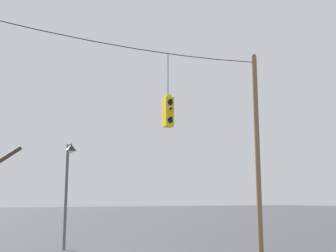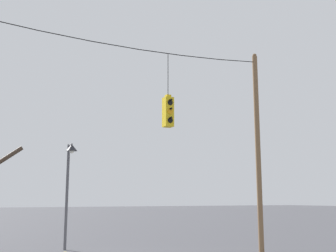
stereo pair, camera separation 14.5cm
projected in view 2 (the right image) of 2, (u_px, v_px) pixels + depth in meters
utility_pole_right at (258, 149)px, 17.40m from camera, size 0.21×0.21×8.28m
span_wire at (116, 42)px, 15.19m from camera, size 12.62×0.03×0.36m
traffic_light_near_left_pole at (168, 112)px, 15.74m from camera, size 0.34×0.58×2.85m
street_lamp at (69, 170)px, 17.94m from camera, size 0.47×0.82×4.46m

